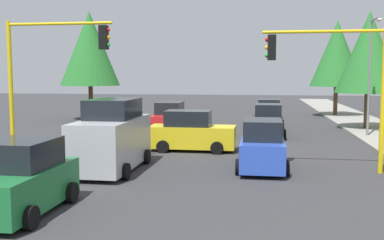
# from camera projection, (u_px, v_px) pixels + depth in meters

# --- Properties ---
(ground_plane) EXTENTS (120.00, 120.00, 0.00)m
(ground_plane) POSITION_uv_depth(u_px,v_px,m) (204.00, 144.00, 24.28)
(ground_plane) COLOR #353538
(lane_arrow_near) EXTENTS (2.40, 1.10, 1.10)m
(lane_arrow_near) POSITION_uv_depth(u_px,v_px,m) (55.00, 201.00, 13.41)
(lane_arrow_near) COLOR silver
(lane_arrow_near) RESTS_ON ground
(traffic_signal_near_left) EXTENTS (0.36, 4.59, 5.49)m
(traffic_signal_near_left) POSITION_uv_depth(u_px,v_px,m) (333.00, 70.00, 17.13)
(traffic_signal_near_left) COLOR yellow
(traffic_signal_near_left) RESTS_ON ground
(traffic_signal_near_right) EXTENTS (0.36, 4.59, 5.95)m
(traffic_signal_near_right) POSITION_uv_depth(u_px,v_px,m) (49.00, 63.00, 18.83)
(traffic_signal_near_right) COLOR yellow
(traffic_signal_near_right) RESTS_ON ground
(street_lamp_curbside) EXTENTS (2.15, 0.28, 7.00)m
(street_lamp_curbside) POSITION_uv_depth(u_px,v_px,m) (372.00, 64.00, 26.00)
(street_lamp_curbside) COLOR slate
(street_lamp_curbside) RESTS_ON ground
(tree_roadside_far) EXTENTS (4.62, 4.62, 8.46)m
(tree_roadside_far) POSITION_uv_depth(u_px,v_px,m) (337.00, 54.00, 39.98)
(tree_roadside_far) COLOR brown
(tree_roadside_far) RESTS_ON ground
(tree_opposite_side) EXTENTS (4.84, 4.84, 8.87)m
(tree_opposite_side) POSITION_uv_depth(u_px,v_px,m) (90.00, 49.00, 37.16)
(tree_opposite_side) COLOR brown
(tree_opposite_side) RESTS_ON ground
(tree_roadside_mid) EXTENTS (4.33, 4.33, 7.92)m
(tree_roadside_mid) POSITION_uv_depth(u_px,v_px,m) (369.00, 52.00, 30.11)
(tree_roadside_mid) COLOR brown
(tree_roadside_mid) RESTS_ON ground
(delivery_van_silver) EXTENTS (4.80, 2.22, 2.77)m
(delivery_van_silver) POSITION_uv_depth(u_px,v_px,m) (112.00, 138.00, 17.65)
(delivery_van_silver) COLOR #B2B5BA
(delivery_van_silver) RESTS_ON ground
(car_red) EXTENTS (3.90, 2.10, 1.98)m
(car_red) POSITION_uv_depth(u_px,v_px,m) (169.00, 119.00, 28.95)
(car_red) COLOR red
(car_red) RESTS_ON ground
(car_black) EXTENTS (4.02, 2.04, 1.98)m
(car_black) POSITION_uv_depth(u_px,v_px,m) (268.00, 122.00, 27.28)
(car_black) COLOR black
(car_black) RESTS_ON ground
(car_white) EXTENTS (4.09, 2.00, 1.98)m
(car_white) POSITION_uv_depth(u_px,v_px,m) (269.00, 114.00, 32.59)
(car_white) COLOR white
(car_white) RESTS_ON ground
(car_yellow) EXTENTS (2.03, 4.18, 1.98)m
(car_yellow) POSITION_uv_depth(u_px,v_px,m) (191.00, 132.00, 22.28)
(car_yellow) COLOR yellow
(car_yellow) RESTS_ON ground
(car_green) EXTENTS (3.85, 2.10, 1.98)m
(car_green) POSITION_uv_depth(u_px,v_px,m) (20.00, 180.00, 12.18)
(car_green) COLOR #1E7238
(car_green) RESTS_ON ground
(car_blue) EXTENTS (4.17, 1.97, 1.98)m
(car_blue) POSITION_uv_depth(u_px,v_px,m) (262.00, 146.00, 17.92)
(car_blue) COLOR blue
(car_blue) RESTS_ON ground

